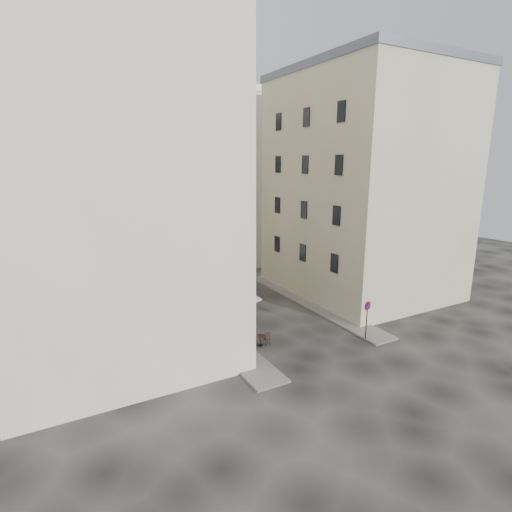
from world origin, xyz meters
TOP-DOWN VIEW (x-y plane):
  - ground at (0.00, 0.00)m, footprint 90.00×90.00m
  - sidewalk_left at (-4.50, 4.00)m, footprint 2.00×22.00m
  - sidewalk_right at (4.50, 3.00)m, footprint 2.00×18.00m
  - building_left at (-10.50, 3.00)m, footprint 12.20×16.20m
  - building_right at (10.50, 3.50)m, footprint 12.20×14.20m
  - building_back at (-1.00, 19.00)m, footprint 18.20×10.20m
  - cafe_storefront at (-4.32, 1.00)m, footprint 1.74×7.30m
  - stone_steps at (0.00, 12.57)m, footprint 9.00×3.15m
  - bollard_near at (-3.25, -1.00)m, footprint 0.12×0.12m
  - bollard_mid at (-3.25, 2.50)m, footprint 0.12×0.12m
  - bollard_far at (-3.25, 6.00)m, footprint 0.12×0.12m
  - no_parking_sign at (3.54, -5.01)m, footprint 0.60×0.13m
  - bistro_table_a at (-2.83, -2.48)m, footprint 1.21×0.57m
  - bistro_table_b at (-3.19, -0.13)m, footprint 1.21×0.57m
  - bistro_table_c at (-3.33, 1.91)m, footprint 1.20×0.56m
  - bistro_table_d at (-2.90, 2.87)m, footprint 1.13×0.53m
  - bistro_table_e at (-3.19, 4.23)m, footprint 1.43×0.67m
  - pedestrian at (-2.02, 0.93)m, footprint 0.68×0.58m

SIDE VIEW (x-z plane):
  - ground at x=0.00m, z-range 0.00..0.00m
  - sidewalk_left at x=-4.50m, z-range 0.00..0.12m
  - sidewalk_right at x=4.50m, z-range 0.00..0.12m
  - stone_steps at x=0.00m, z-range 0.00..0.80m
  - bistro_table_d at x=-2.90m, z-range 0.01..0.81m
  - bistro_table_c at x=-3.33m, z-range 0.01..0.85m
  - bistro_table_a at x=-2.83m, z-range 0.01..0.86m
  - bistro_table_b at x=-3.19m, z-range 0.01..0.86m
  - bistro_table_e at x=-3.19m, z-range 0.01..1.02m
  - bollard_near at x=-3.25m, z-range 0.04..1.02m
  - bollard_mid at x=-3.25m, z-range 0.04..1.02m
  - bollard_far at x=-3.25m, z-range 0.04..1.02m
  - pedestrian at x=-2.02m, z-range 0.00..1.59m
  - cafe_storefront at x=-4.32m, z-range 0.13..3.63m
  - no_parking_sign at x=3.54m, z-range 0.55..3.21m
  - building_right at x=10.50m, z-range 0.01..18.61m
  - building_back at x=-1.00m, z-range 0.01..18.61m
  - building_left at x=-10.50m, z-range 0.01..20.61m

